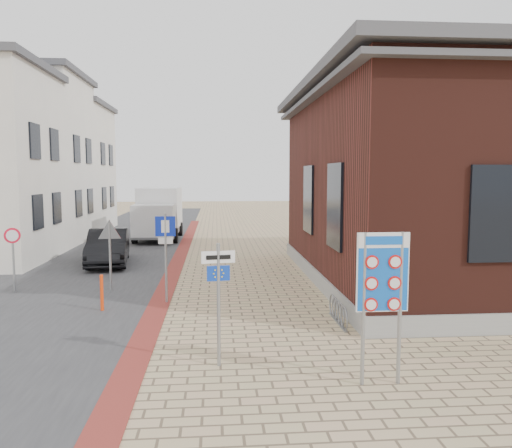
{
  "coord_description": "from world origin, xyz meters",
  "views": [
    {
      "loc": [
        -0.37,
        -9.73,
        3.68
      ],
      "look_at": [
        0.84,
        5.15,
        2.2
      ],
      "focal_mm": 35.0,
      "sensor_mm": 36.0,
      "label": 1
    }
  ],
  "objects": [
    {
      "name": "ground",
      "position": [
        0.0,
        0.0,
        0.0
      ],
      "size": [
        120.0,
        120.0,
        0.0
      ],
      "primitive_type": "plane",
      "color": "tan",
      "rests_on": "ground"
    },
    {
      "name": "road_strip",
      "position": [
        -5.5,
        15.0,
        0.01
      ],
      "size": [
        7.0,
        60.0,
        0.02
      ],
      "primitive_type": "cube",
      "color": "#38383A",
      "rests_on": "ground"
    },
    {
      "name": "curb_strip",
      "position": [
        -2.0,
        10.0,
        0.01
      ],
      "size": [
        0.6,
        40.0,
        0.02
      ],
      "primitive_type": "cube",
      "color": "maroon",
      "rests_on": "ground"
    },
    {
      "name": "brick_building",
      "position": [
        8.99,
        7.0,
        3.49
      ],
      "size": [
        13.0,
        13.0,
        6.8
      ],
      "color": "gray",
      "rests_on": "ground"
    },
    {
      "name": "townhouse_mid",
      "position": [
        -10.99,
        18.0,
        4.57
      ],
      "size": [
        7.4,
        6.4,
        9.1
      ],
      "color": "white",
      "rests_on": "ground"
    },
    {
      "name": "townhouse_far",
      "position": [
        -10.99,
        24.0,
        4.17
      ],
      "size": [
        7.4,
        6.4,
        8.3
      ],
      "color": "white",
      "rests_on": "ground"
    },
    {
      "name": "bike_rack",
      "position": [
        2.65,
        2.2,
        0.26
      ],
      "size": [
        0.08,
        1.8,
        0.6
      ],
      "color": "slate",
      "rests_on": "ground"
    },
    {
      "name": "sedan",
      "position": [
        -4.8,
        11.02,
        0.72
      ],
      "size": [
        2.09,
        4.54,
        1.44
      ],
      "primitive_type": "imported",
      "rotation": [
        0.0,
        0.0,
        0.13
      ],
      "color": "black",
      "rests_on": "ground"
    },
    {
      "name": "box_truck",
      "position": [
        -3.62,
        18.99,
        1.51
      ],
      "size": [
        2.46,
        5.62,
        2.93
      ],
      "rotation": [
        0.0,
        0.0,
        -0.01
      ],
      "color": "slate",
      "rests_on": "ground"
    },
    {
      "name": "border_sign",
      "position": [
        2.5,
        -1.45,
        1.93
      ],
      "size": [
        0.92,
        0.07,
        2.7
      ],
      "rotation": [
        0.0,
        0.0,
        0.0
      ],
      "color": "gray",
      "rests_on": "ground"
    },
    {
      "name": "essen_sign",
      "position": [
        -0.33,
        -0.38,
        1.57
      ],
      "size": [
        0.64,
        0.14,
        2.38
      ],
      "rotation": [
        0.0,
        0.0,
        0.15
      ],
      "color": "gray",
      "rests_on": "ground"
    },
    {
      "name": "parking_sign",
      "position": [
        -1.8,
        4.5,
        1.76
      ],
      "size": [
        0.57,
        0.07,
        2.58
      ],
      "rotation": [
        0.0,
        0.0,
        -0.02
      ],
      "color": "gray",
      "rests_on": "ground"
    },
    {
      "name": "yield_sign",
      "position": [
        -3.68,
        6.0,
        1.7
      ],
      "size": [
        0.8,
        0.13,
        2.24
      ],
      "rotation": [
        0.0,
        0.0,
        0.09
      ],
      "color": "gray",
      "rests_on": "ground"
    },
    {
      "name": "speed_sign",
      "position": [
        -6.67,
        6.16,
        1.34
      ],
      "size": [
        0.47,
        0.17,
        2.04
      ],
      "rotation": [
        0.0,
        0.0,
        0.29
      ],
      "color": "gray",
      "rests_on": "ground"
    },
    {
      "name": "bollard",
      "position": [
        -3.45,
        3.76,
        0.5
      ],
      "size": [
        0.1,
        0.1,
        0.99
      ],
      "primitive_type": "cylinder",
      "rotation": [
        0.0,
        0.0,
        0.15
      ],
      "color": "#FD3F0D",
      "rests_on": "ground"
    }
  ]
}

